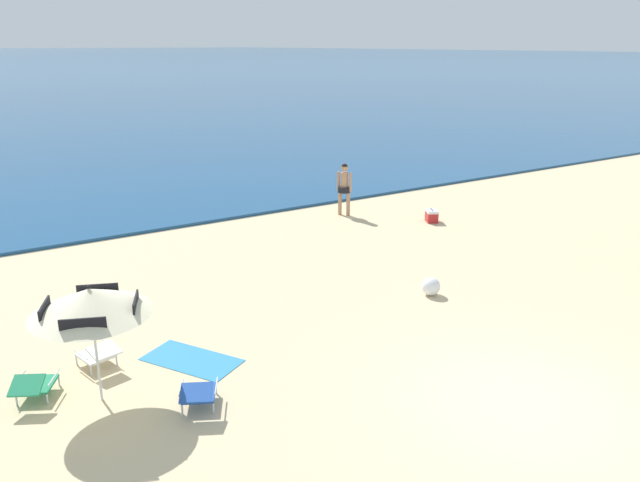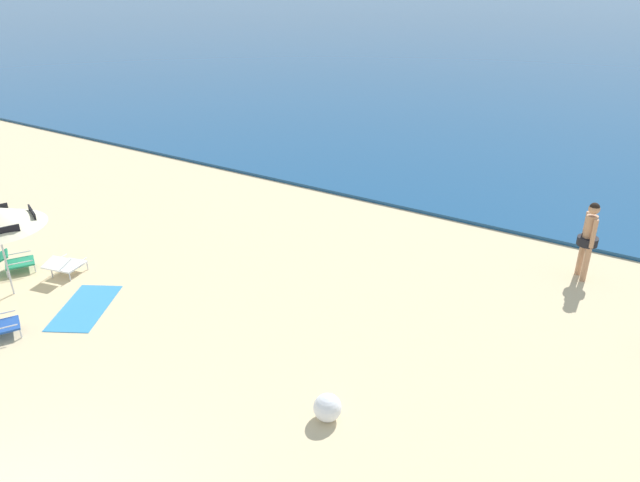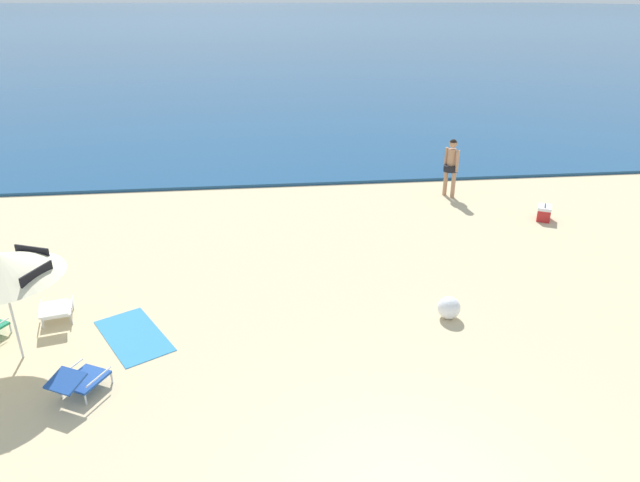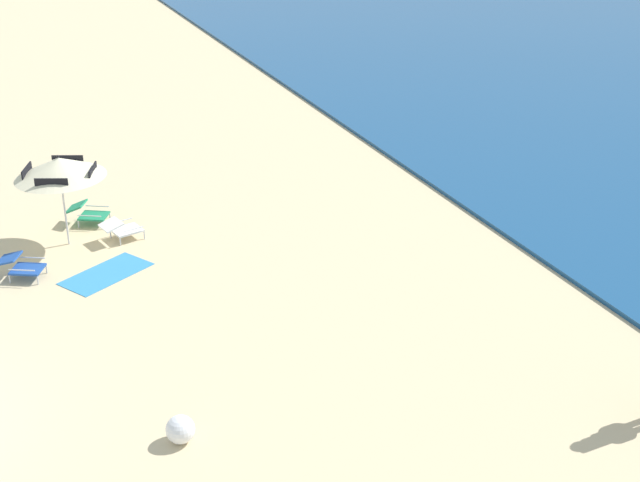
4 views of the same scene
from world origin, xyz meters
name	(u,v)px [view 4 (image 4 of 4)]	position (x,y,z in m)	size (l,w,h in m)	color
beach_umbrella_striped_main	(59,168)	(-5.73, 3.81, 1.76)	(2.37, 2.37, 2.03)	silver
lounge_chair_under_umbrella	(21,265)	(-4.48, 2.70, 0.28)	(0.87, 1.00, 0.49)	#1E4799
lounge_chair_beside_umbrella	(121,228)	(-5.48, 4.92, 0.28)	(0.72, 0.95, 0.49)	white
lounge_chair_facing_sea	(88,213)	(-6.65, 4.40, 0.28)	(0.89, 1.02, 0.51)	#1E7F56
beach_ball	(180,429)	(1.89, 4.21, 0.22)	(0.44, 0.44, 0.44)	white
beach_towel	(106,274)	(-3.99, 4.27, 0.01)	(0.90, 1.80, 0.01)	#3384BC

